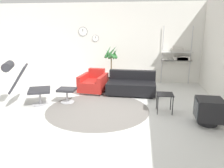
{
  "coord_description": "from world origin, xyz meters",
  "views": [
    {
      "loc": [
        0.8,
        -5.04,
        1.96
      ],
      "look_at": [
        0.09,
        0.31,
        0.55
      ],
      "focal_mm": 35.0,
      "sensor_mm": 36.0,
      "label": 1
    }
  ],
  "objects_px": {
    "couch_low": "(132,86)",
    "potted_plant": "(111,69)",
    "armchair_red": "(94,83)",
    "side_table": "(165,96)",
    "ottoman": "(67,92)",
    "shelf_unit": "(179,56)",
    "crt_television": "(209,111)",
    "lounge_chair": "(23,79)"
  },
  "relations": [
    {
      "from": "ottoman",
      "to": "side_table",
      "type": "xyz_separation_m",
      "value": [
        2.51,
        -0.38,
        0.11
      ]
    },
    {
      "from": "armchair_red",
      "to": "crt_television",
      "type": "relative_size",
      "value": 1.77
    },
    {
      "from": "ottoman",
      "to": "shelf_unit",
      "type": "distance_m",
      "value": 4.06
    },
    {
      "from": "ottoman",
      "to": "shelf_unit",
      "type": "xyz_separation_m",
      "value": [
        3.23,
        2.37,
        0.7
      ]
    },
    {
      "from": "armchair_red",
      "to": "shelf_unit",
      "type": "height_order",
      "value": "shelf_unit"
    },
    {
      "from": "ottoman",
      "to": "armchair_red",
      "type": "relative_size",
      "value": 0.47
    },
    {
      "from": "ottoman",
      "to": "lounge_chair",
      "type": "bearing_deg",
      "value": -158.3
    },
    {
      "from": "side_table",
      "to": "ottoman",
      "type": "bearing_deg",
      "value": 171.43
    },
    {
      "from": "armchair_red",
      "to": "side_table",
      "type": "xyz_separation_m",
      "value": [
        2.02,
        -1.48,
        0.14
      ]
    },
    {
      "from": "lounge_chair",
      "to": "potted_plant",
      "type": "distance_m",
      "value": 3.02
    },
    {
      "from": "armchair_red",
      "to": "side_table",
      "type": "relative_size",
      "value": 2.15
    },
    {
      "from": "potted_plant",
      "to": "shelf_unit",
      "type": "distance_m",
      "value": 2.37
    },
    {
      "from": "side_table",
      "to": "shelf_unit",
      "type": "xyz_separation_m",
      "value": [
        0.72,
        2.75,
        0.59
      ]
    },
    {
      "from": "armchair_red",
      "to": "crt_television",
      "type": "bearing_deg",
      "value": 151.17
    },
    {
      "from": "lounge_chair",
      "to": "couch_low",
      "type": "relative_size",
      "value": 0.82
    },
    {
      "from": "ottoman",
      "to": "potted_plant",
      "type": "bearing_deg",
      "value": 64.25
    },
    {
      "from": "lounge_chair",
      "to": "potted_plant",
      "type": "height_order",
      "value": "potted_plant"
    },
    {
      "from": "ottoman",
      "to": "armchair_red",
      "type": "bearing_deg",
      "value": 65.97
    },
    {
      "from": "ottoman",
      "to": "couch_low",
      "type": "xyz_separation_m",
      "value": [
        1.67,
        1.02,
        -0.04
      ]
    },
    {
      "from": "lounge_chair",
      "to": "crt_television",
      "type": "xyz_separation_m",
      "value": [
        4.33,
        -0.55,
        -0.39
      ]
    },
    {
      "from": "lounge_chair",
      "to": "couch_low",
      "type": "bearing_deg",
      "value": 96.32
    },
    {
      "from": "couch_low",
      "to": "side_table",
      "type": "xyz_separation_m",
      "value": [
        0.84,
        -1.4,
        0.15
      ]
    },
    {
      "from": "lounge_chair",
      "to": "armchair_red",
      "type": "distance_m",
      "value": 2.15
    },
    {
      "from": "side_table",
      "to": "crt_television",
      "type": "xyz_separation_m",
      "value": [
        0.83,
        -0.57,
        -0.1
      ]
    },
    {
      "from": "armchair_red",
      "to": "ottoman",
      "type": "bearing_deg",
      "value": 72.8
    },
    {
      "from": "armchair_red",
      "to": "couch_low",
      "type": "height_order",
      "value": "armchair_red"
    },
    {
      "from": "couch_low",
      "to": "armchair_red",
      "type": "bearing_deg",
      "value": -2.0
    },
    {
      "from": "potted_plant",
      "to": "lounge_chair",
      "type": "bearing_deg",
      "value": -129.58
    },
    {
      "from": "couch_low",
      "to": "potted_plant",
      "type": "relative_size",
      "value": 1.06
    },
    {
      "from": "lounge_chair",
      "to": "shelf_unit",
      "type": "relative_size",
      "value": 0.59
    },
    {
      "from": "armchair_red",
      "to": "side_table",
      "type": "height_order",
      "value": "armchair_red"
    },
    {
      "from": "lounge_chair",
      "to": "side_table",
      "type": "xyz_separation_m",
      "value": [
        3.5,
        0.02,
        -0.3
      ]
    },
    {
      "from": "armchair_red",
      "to": "couch_low",
      "type": "bearing_deg",
      "value": -176.78
    },
    {
      "from": "lounge_chair",
      "to": "couch_low",
      "type": "height_order",
      "value": "lounge_chair"
    },
    {
      "from": "crt_television",
      "to": "potted_plant",
      "type": "relative_size",
      "value": 0.4
    },
    {
      "from": "side_table",
      "to": "crt_television",
      "type": "relative_size",
      "value": 0.82
    },
    {
      "from": "lounge_chair",
      "to": "armchair_red",
      "type": "height_order",
      "value": "lounge_chair"
    },
    {
      "from": "potted_plant",
      "to": "shelf_unit",
      "type": "bearing_deg",
      "value": 10.75
    },
    {
      "from": "armchair_red",
      "to": "shelf_unit",
      "type": "xyz_separation_m",
      "value": [
        2.74,
        1.27,
        0.73
      ]
    },
    {
      "from": "lounge_chair",
      "to": "armchair_red",
      "type": "bearing_deg",
      "value": 113.52
    },
    {
      "from": "crt_television",
      "to": "shelf_unit",
      "type": "height_order",
      "value": "shelf_unit"
    },
    {
      "from": "ottoman",
      "to": "crt_television",
      "type": "relative_size",
      "value": 0.83
    }
  ]
}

